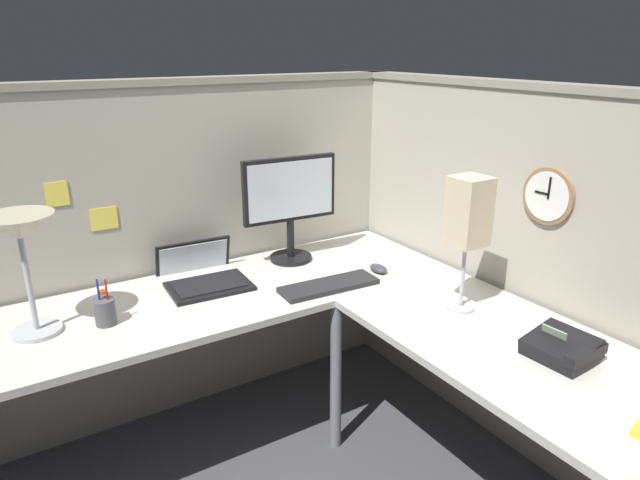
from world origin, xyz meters
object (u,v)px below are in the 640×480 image
object	(u,v)px
desk_lamp_dome	(20,238)
wall_clock	(549,196)
computer_mouse	(378,268)
pen_cup	(105,311)
desk_lamp_paper	(468,215)
laptop	(202,275)
office_phone	(563,349)
monitor	(290,201)
keyboard	(329,286)

from	to	relation	value
desk_lamp_dome	wall_clock	distance (m)	1.91
computer_mouse	pen_cup	bearing A→B (deg)	173.31
wall_clock	desk_lamp_paper	bearing A→B (deg)	158.89
laptop	office_phone	world-z (taller)	laptop
desk_lamp_dome	office_phone	xyz separation A→B (m)	(1.44, -1.12, -0.33)
laptop	office_phone	size ratio (longest dim) A/B	1.87
computer_mouse	pen_cup	size ratio (longest dim) A/B	0.58
laptop	desk_lamp_dome	distance (m)	0.77
desk_lamp_paper	computer_mouse	bearing A→B (deg)	94.73
monitor	pen_cup	world-z (taller)	monitor
laptop	office_phone	distance (m)	1.47
laptop	desk_lamp_paper	distance (m)	1.16
computer_mouse	desk_lamp_paper	world-z (taller)	desk_lamp_paper
keyboard	wall_clock	world-z (taller)	wall_clock
computer_mouse	desk_lamp_paper	bearing A→B (deg)	-85.27
keyboard	computer_mouse	bearing A→B (deg)	9.24
monitor	office_phone	xyz separation A→B (m)	(0.31, -1.27, -0.26)
office_phone	desk_lamp_paper	world-z (taller)	desk_lamp_paper
monitor	office_phone	world-z (taller)	monitor
laptop	desk_lamp_dome	size ratio (longest dim) A/B	0.90
wall_clock	computer_mouse	bearing A→B (deg)	120.06
computer_mouse	desk_lamp_dome	distance (m)	1.45
monitor	desk_lamp_dome	distance (m)	1.15
monitor	desk_lamp_paper	size ratio (longest dim) A/B	0.94
office_phone	wall_clock	distance (m)	0.60
desk_lamp_paper	desk_lamp_dome	bearing A→B (deg)	154.86
laptop	keyboard	xyz separation A→B (m)	(0.43, -0.37, -0.01)
monitor	computer_mouse	bearing A→B (deg)	-53.18
computer_mouse	keyboard	bearing A→B (deg)	-174.18
desk_lamp_dome	pen_cup	size ratio (longest dim) A/B	2.47
monitor	pen_cup	bearing A→B (deg)	-166.90
laptop	computer_mouse	bearing A→B (deg)	-25.26
keyboard	computer_mouse	distance (m)	0.29
computer_mouse	desk_lamp_paper	size ratio (longest dim) A/B	0.20
office_phone	wall_clock	size ratio (longest dim) A/B	0.97
computer_mouse	monitor	bearing A→B (deg)	126.82
desk_lamp_dome	monitor	bearing A→B (deg)	7.40
monitor	desk_lamp_paper	xyz separation A→B (m)	(0.30, -0.82, 0.09)
keyboard	office_phone	world-z (taller)	office_phone
monitor	desk_lamp_paper	distance (m)	0.88
computer_mouse	wall_clock	world-z (taller)	wall_clock
laptop	desk_lamp_dome	bearing A→B (deg)	-168.65
keyboard	pen_cup	size ratio (longest dim) A/B	2.39
wall_clock	keyboard	bearing A→B (deg)	138.42
pen_cup	laptop	bearing A→B (deg)	23.85
keyboard	wall_clock	size ratio (longest dim) A/B	1.95
keyboard	desk_lamp_paper	world-z (taller)	desk_lamp_paper
laptop	pen_cup	xyz separation A→B (m)	(-0.45, -0.20, 0.03)
monitor	laptop	bearing A→B (deg)	-178.63
wall_clock	pen_cup	bearing A→B (deg)	154.34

